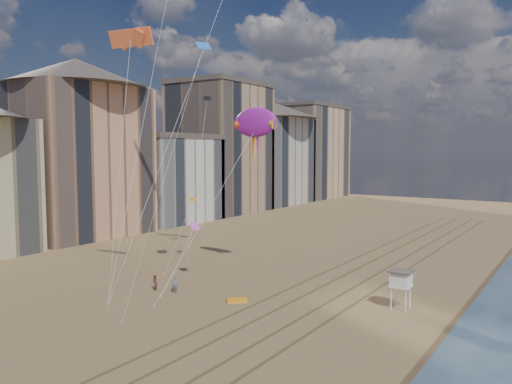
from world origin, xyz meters
The scene contains 8 objects.
tracks centered at (2.55, 30.00, 0.01)m, with size 7.68×120.00×0.01m.
buildings centered at (-45.73, 65.59, 13.55)m, with size 34.72×131.35×29.00m.
lifeguard_stand centered at (10.11, 25.28, 2.65)m, with size 1.90×1.90×3.44m.
grounded_kite centered at (-3.08, 19.19, 0.11)m, with size 1.88×1.20×0.21m, color #FF9E15.
show_kite centered at (-7.15, 28.25, 16.81)m, with size 4.91×7.71×21.32m.
kite_flyer_a centered at (-9.65, 18.00, 0.83)m, with size 0.61×0.40×1.67m, color slate.
kite_flyer_b centered at (-12.00, 17.59, 0.78)m, with size 0.75×0.59×1.55m, color brown.
small_kites centered at (-11.27, 23.92, 16.43)m, with size 11.52×12.14×18.52m.
Camera 1 is at (23.32, -16.99, 13.85)m, focal length 35.00 mm.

